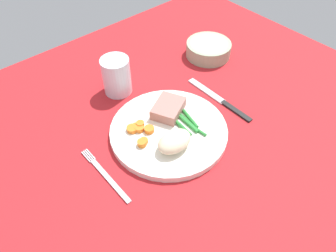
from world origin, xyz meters
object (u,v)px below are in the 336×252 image
object	(u,v)px
fork	(106,175)
knife	(220,100)
meat_portion	(168,108)
water_glass	(118,77)
dinner_plate	(168,131)
salad_bowl	(208,49)

from	to	relation	value
fork	knife	xyz separation A→B (cm)	(34.31, -0.03, -0.00)
meat_portion	water_glass	bearing A→B (deg)	101.16
dinner_plate	salad_bowl	world-z (taller)	salad_bowl
meat_portion	salad_bowl	bearing A→B (deg)	24.02
fork	salad_bowl	bearing A→B (deg)	23.31
knife	water_glass	world-z (taller)	water_glass
meat_portion	knife	distance (cm)	14.59
knife	water_glass	xyz separation A→B (cm)	(-16.71, 20.09, 3.98)
salad_bowl	meat_portion	bearing A→B (deg)	-155.98
knife	meat_portion	bearing A→B (deg)	166.27
meat_portion	water_glass	xyz separation A→B (cm)	(-3.08, 15.63, 1.29)
dinner_plate	meat_portion	bearing A→B (deg)	49.40
dinner_plate	knife	xyz separation A→B (cm)	(17.22, -0.29, -0.60)
water_glass	salad_bowl	distance (cm)	29.05
knife	salad_bowl	xyz separation A→B (cm)	(11.96, 15.87, 2.09)
water_glass	salad_bowl	size ratio (longest dim) A/B	0.74
knife	fork	bearing A→B (deg)	-175.63
water_glass	salad_bowl	world-z (taller)	water_glass
meat_portion	fork	size ratio (longest dim) A/B	0.47
fork	water_glass	distance (cm)	26.99
meat_portion	knife	bearing A→B (deg)	-18.15
dinner_plate	salad_bowl	size ratio (longest dim) A/B	2.07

